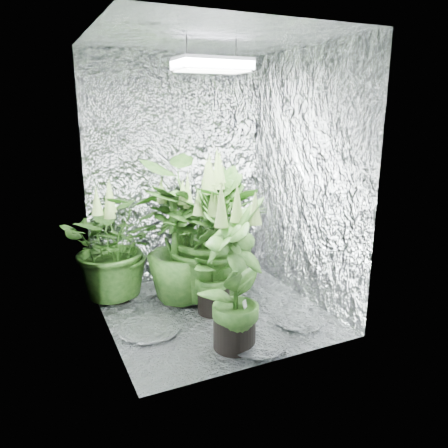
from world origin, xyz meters
TOP-DOWN VIEW (x-y plane):
  - ground at (0.00, 0.00)m, footprint 1.60×1.60m
  - walls at (0.00, 0.00)m, footprint 1.62×1.62m
  - ceiling at (0.00, 0.00)m, footprint 1.60×1.60m
  - grow_lamp at (0.00, 0.00)m, footprint 0.50×0.30m
  - plant_a at (-0.64, 0.57)m, footprint 0.81×0.81m
  - plant_b at (-0.01, -0.01)m, footprint 0.61×0.61m
  - plant_c at (0.22, 0.44)m, footprint 0.60×0.60m
  - plant_d at (-0.17, 0.29)m, footprint 0.74×0.74m
  - plant_e at (0.08, 0.22)m, footprint 1.29×1.29m
  - plant_f at (-0.09, -0.54)m, footprint 0.69×0.69m
  - circulation_fan at (0.58, 0.60)m, footprint 0.17×0.35m
  - plant_label at (-0.03, -0.57)m, footprint 0.05×0.04m

SIDE VIEW (x-z plane):
  - ground at x=0.00m, z-range 0.00..0.00m
  - circulation_fan at x=0.58m, z-range -0.03..0.37m
  - plant_label at x=-0.03m, z-range 0.26..0.34m
  - plant_b at x=-0.01m, z-range -0.04..0.96m
  - plant_a at x=-0.64m, z-range -0.03..0.96m
  - plant_d at x=-0.17m, z-range -0.04..1.00m
  - plant_f at x=-0.09m, z-range -0.04..1.05m
  - plant_c at x=0.22m, z-range -0.04..1.09m
  - plant_e at x=0.08m, z-range -0.03..1.21m
  - walls at x=0.00m, z-range 0.00..2.00m
  - grow_lamp at x=0.00m, z-range 1.72..1.94m
  - ceiling at x=0.00m, z-range 2.00..2.00m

